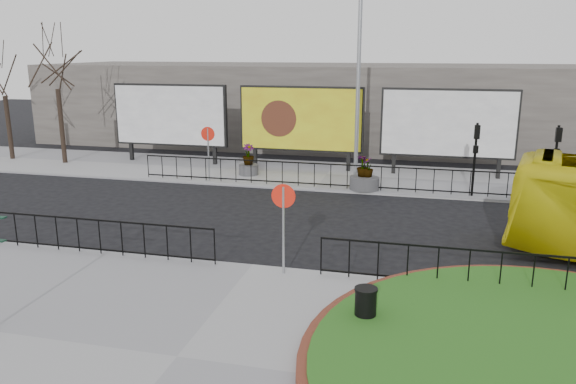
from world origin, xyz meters
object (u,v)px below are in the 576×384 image
(planter_a, at_px, (249,163))
(planter_c, at_px, (367,179))
(litter_bin, at_px, (365,306))
(billboard_mid, at_px, (301,119))
(planter_b, at_px, (362,178))
(lamp_post, at_px, (359,76))

(planter_a, distance_m, planter_c, 6.04)
(litter_bin, bearing_deg, planter_c, 95.85)
(planter_c, bearing_deg, planter_a, 164.63)
(billboard_mid, distance_m, planter_c, 5.53)
(planter_b, bearing_deg, planter_c, 0.00)
(billboard_mid, relative_size, planter_c, 4.38)
(litter_bin, xyz_separation_m, planter_b, (-1.44, 12.15, 0.06))
(lamp_post, height_order, planter_c, lamp_post)
(lamp_post, bearing_deg, litter_bin, -81.98)
(planter_b, xyz_separation_m, planter_c, (0.20, 0.00, -0.03))
(planter_a, bearing_deg, billboard_mid, 42.90)
(billboard_mid, bearing_deg, planter_b, -45.58)
(lamp_post, bearing_deg, billboard_mid, 146.75)
(billboard_mid, distance_m, litter_bin, 16.61)
(planter_b, bearing_deg, planter_a, 164.11)
(litter_bin, height_order, planter_a, planter_a)
(planter_a, bearing_deg, planter_c, -15.37)
(billboard_mid, relative_size, litter_bin, 7.36)
(planter_a, bearing_deg, planter_b, -15.89)
(lamp_post, bearing_deg, planter_a, 180.00)
(planter_a, distance_m, planter_b, 5.85)
(billboard_mid, distance_m, planter_a, 3.48)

